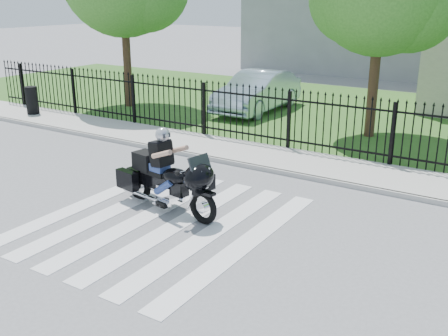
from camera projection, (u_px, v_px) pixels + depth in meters
The scene contains 9 objects.
ground at pixel (161, 221), 10.78m from camera, with size 120.00×120.00×0.00m, color slate.
crosswalk at pixel (161, 221), 10.77m from camera, with size 5.00×5.50×0.01m, color silver, non-canonical shape.
sidewalk at pixel (272, 158), 14.77m from camera, with size 40.00×2.00×0.12m, color #ADAAA3.
curb at pixel (255, 167), 13.97m from camera, with size 40.00×0.12×0.12m, color #ADAAA3.
grass_strip at pixel (355, 114), 20.40m from camera, with size 40.00×12.00×0.02m, color #326121.
iron_fence at pixel (289, 122), 15.31m from camera, with size 26.00×0.04×1.80m.
motorcycle_rider at pixel (166, 176), 11.17m from camera, with size 2.78×1.22×1.85m.
parked_car at pixel (258, 91), 20.66m from camera, with size 1.66×4.77×1.57m, color #A7BFD2.
litter_bin at pixel (32, 100), 19.82m from camera, with size 0.46×0.46×1.03m, color black.
Camera 1 is at (6.39, -7.66, 4.43)m, focal length 42.00 mm.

